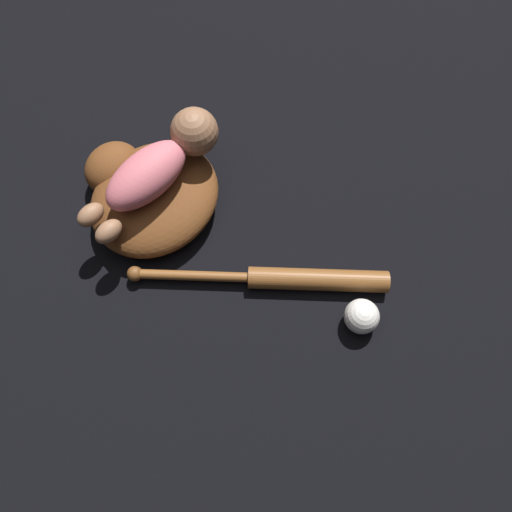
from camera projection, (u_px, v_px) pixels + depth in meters
The scene contains 5 objects.
ground_plane at pixel (187, 209), 1.18m from camera, with size 6.00×6.00×0.00m, color black.
baseball_glove at pixel (148, 193), 1.13m from camera, with size 0.32×0.33×0.10m.
baby_figure at pixel (161, 163), 1.05m from camera, with size 0.37×0.14×0.10m.
baseball_bat at pixel (292, 279), 1.08m from camera, with size 0.34×0.49×0.05m.
baseball at pixel (361, 317), 1.04m from camera, with size 0.07×0.07×0.07m.
Camera 1 is at (-0.36, -0.46, 1.04)m, focal length 35.00 mm.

